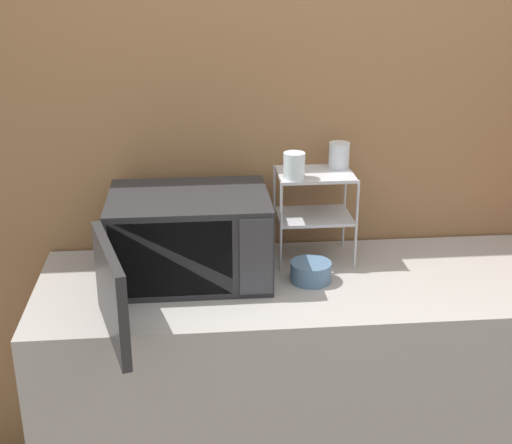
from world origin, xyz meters
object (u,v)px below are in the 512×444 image
microwave (186,239)px  glass_back_right (339,155)px  glass_front_left (294,166)px  bowl (310,272)px  dish_rack (315,197)px

microwave → glass_back_right: 0.66m
glass_front_left → bowl: 0.39m
microwave → glass_front_left: glass_front_left is taller
microwave → dish_rack: bearing=15.8°
dish_rack → glass_front_left: glass_front_left is taller
microwave → glass_front_left: size_ratio=8.74×
glass_front_left → glass_back_right: size_ratio=1.00×
glass_front_left → glass_back_right: (0.19, 0.12, 0.00)m
microwave → glass_back_right: glass_back_right is taller
glass_back_right → microwave: bearing=-161.6°
bowl → glass_back_right: bearing=60.6°
glass_back_right → bowl: (-0.14, -0.26, -0.36)m
dish_rack → glass_front_left: (-0.09, -0.06, 0.15)m
dish_rack → glass_front_left: size_ratio=3.57×
glass_front_left → bowl: glass_front_left is taller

